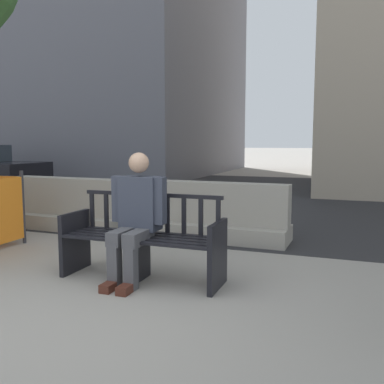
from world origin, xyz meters
name	(u,v)px	position (x,y,z in m)	size (l,w,h in m)	color
ground_plane	(51,321)	(0.00, 0.00, 0.00)	(200.00, 200.00, 0.00)	gray
street_asphalt	(262,195)	(0.00, 8.70, 0.00)	(120.00, 12.00, 0.01)	#28282B
street_bench	(143,241)	(0.21, 1.22, 0.40)	(1.69, 0.54, 0.88)	black
seated_person	(136,214)	(0.17, 1.16, 0.69)	(0.58, 0.72, 1.31)	#383D4C
jersey_barrier_centre	(220,217)	(0.45, 3.22, 0.34)	(2.02, 0.73, 0.84)	#9E998E
jersey_barrier_left	(67,208)	(-2.13, 3.12, 0.34)	(2.02, 0.76, 0.84)	#9E998E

